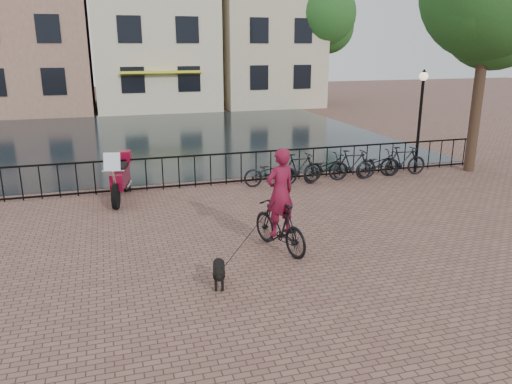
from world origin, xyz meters
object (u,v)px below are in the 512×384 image
object	(u,v)px
lamp_post	(421,104)
dog	(219,273)
motorcycle	(120,172)
cyclist	(280,206)

from	to	relation	value
lamp_post	dog	bearing A→B (deg)	-142.76
lamp_post	motorcycle	xyz separation A→B (m)	(-9.98, -0.33, -1.57)
dog	motorcycle	world-z (taller)	motorcycle
cyclist	dog	size ratio (longest dim) A/B	3.16
lamp_post	motorcycle	bearing A→B (deg)	-178.12
lamp_post	dog	size ratio (longest dim) A/B	4.13
lamp_post	motorcycle	world-z (taller)	lamp_post
lamp_post	cyclist	bearing A→B (deg)	-143.08
cyclist	dog	world-z (taller)	cyclist
lamp_post	cyclist	size ratio (longest dim) A/B	1.31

